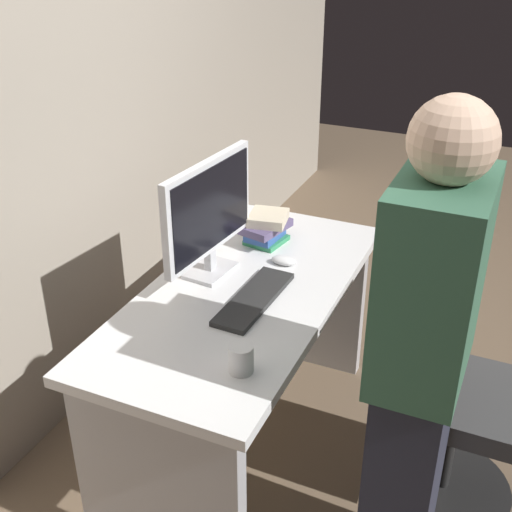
{
  "coord_description": "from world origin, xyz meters",
  "views": [
    {
      "loc": [
        -1.92,
        -0.9,
        2.03
      ],
      "look_at": [
        0.0,
        -0.05,
        0.91
      ],
      "focal_mm": 46.59,
      "sensor_mm": 36.0,
      "label": 1
    }
  ],
  "objects_px": {
    "monitor": "(209,212)",
    "cup_near_keyboard": "(241,358)",
    "keyboard": "(254,299)",
    "mouse": "(284,260)",
    "office_chair": "(441,399)",
    "desk": "(244,341)",
    "person_at_desk": "(419,373)",
    "book_stack": "(266,228)"
  },
  "relations": [
    {
      "from": "desk",
      "to": "keyboard",
      "type": "xyz_separation_m",
      "value": [
        -0.06,
        -0.07,
        0.24
      ]
    },
    {
      "from": "office_chair",
      "to": "book_stack",
      "type": "bearing_deg",
      "value": 69.43
    },
    {
      "from": "cup_near_keyboard",
      "to": "person_at_desk",
      "type": "bearing_deg",
      "value": -79.05
    },
    {
      "from": "person_at_desk",
      "to": "mouse",
      "type": "bearing_deg",
      "value": 48.01
    },
    {
      "from": "book_stack",
      "to": "keyboard",
      "type": "bearing_deg",
      "value": -162.03
    },
    {
      "from": "monitor",
      "to": "cup_near_keyboard",
      "type": "distance_m",
      "value": 0.66
    },
    {
      "from": "desk",
      "to": "cup_near_keyboard",
      "type": "bearing_deg",
      "value": -156.0
    },
    {
      "from": "mouse",
      "to": "book_stack",
      "type": "distance_m",
      "value": 0.21
    },
    {
      "from": "office_chair",
      "to": "keyboard",
      "type": "bearing_deg",
      "value": 101.5
    },
    {
      "from": "monitor",
      "to": "keyboard",
      "type": "xyz_separation_m",
      "value": [
        -0.12,
        -0.24,
        -0.25
      ]
    },
    {
      "from": "desk",
      "to": "cup_near_keyboard",
      "type": "xyz_separation_m",
      "value": [
        -0.45,
        -0.2,
        0.28
      ]
    },
    {
      "from": "keyboard",
      "to": "cup_near_keyboard",
      "type": "bearing_deg",
      "value": -159.6
    },
    {
      "from": "person_at_desk",
      "to": "keyboard",
      "type": "relative_size",
      "value": 3.81
    },
    {
      "from": "monitor",
      "to": "keyboard",
      "type": "relative_size",
      "value": 1.26
    },
    {
      "from": "person_at_desk",
      "to": "book_stack",
      "type": "height_order",
      "value": "person_at_desk"
    },
    {
      "from": "monitor",
      "to": "office_chair",
      "type": "bearing_deg",
      "value": -89.02
    },
    {
      "from": "monitor",
      "to": "keyboard",
      "type": "height_order",
      "value": "monitor"
    },
    {
      "from": "desk",
      "to": "mouse",
      "type": "xyz_separation_m",
      "value": [
        0.24,
        -0.06,
        0.25
      ]
    },
    {
      "from": "person_at_desk",
      "to": "book_stack",
      "type": "bearing_deg",
      "value": 47.09
    },
    {
      "from": "office_chair",
      "to": "person_at_desk",
      "type": "relative_size",
      "value": 0.57
    },
    {
      "from": "monitor",
      "to": "desk",
      "type": "bearing_deg",
      "value": -110.27
    },
    {
      "from": "keyboard",
      "to": "mouse",
      "type": "distance_m",
      "value": 0.3
    },
    {
      "from": "office_chair",
      "to": "desk",
      "type": "bearing_deg",
      "value": 95.93
    },
    {
      "from": "desk",
      "to": "person_at_desk",
      "type": "xyz_separation_m",
      "value": [
        -0.35,
        -0.71,
        0.32
      ]
    },
    {
      "from": "keyboard",
      "to": "mouse",
      "type": "relative_size",
      "value": 4.3
    },
    {
      "from": "desk",
      "to": "mouse",
      "type": "distance_m",
      "value": 0.35
    },
    {
      "from": "monitor",
      "to": "book_stack",
      "type": "xyz_separation_m",
      "value": [
        0.33,
        -0.09,
        -0.19
      ]
    },
    {
      "from": "person_at_desk",
      "to": "monitor",
      "type": "relative_size",
      "value": 3.03
    },
    {
      "from": "keyboard",
      "to": "mouse",
      "type": "bearing_deg",
      "value": 3.02
    },
    {
      "from": "office_chair",
      "to": "book_stack",
      "type": "distance_m",
      "value": 0.97
    },
    {
      "from": "desk",
      "to": "monitor",
      "type": "bearing_deg",
      "value": 69.73
    },
    {
      "from": "desk",
      "to": "mouse",
      "type": "relative_size",
      "value": 14.36
    },
    {
      "from": "monitor",
      "to": "mouse",
      "type": "height_order",
      "value": "monitor"
    },
    {
      "from": "person_at_desk",
      "to": "keyboard",
      "type": "bearing_deg",
      "value": 66.12
    },
    {
      "from": "cup_near_keyboard",
      "to": "mouse",
      "type": "bearing_deg",
      "value": 11.1
    },
    {
      "from": "person_at_desk",
      "to": "office_chair",
      "type": "bearing_deg",
      "value": -5.01
    },
    {
      "from": "desk",
      "to": "keyboard",
      "type": "relative_size",
      "value": 3.34
    },
    {
      "from": "desk",
      "to": "office_chair",
      "type": "distance_m",
      "value": 0.76
    },
    {
      "from": "office_chair",
      "to": "keyboard",
      "type": "distance_m",
      "value": 0.77
    },
    {
      "from": "monitor",
      "to": "book_stack",
      "type": "relative_size",
      "value": 2.3
    },
    {
      "from": "monitor",
      "to": "cup_near_keyboard",
      "type": "xyz_separation_m",
      "value": [
        -0.51,
        -0.37,
        -0.21
      ]
    },
    {
      "from": "book_stack",
      "to": "office_chair",
      "type": "bearing_deg",
      "value": -110.57
    }
  ]
}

